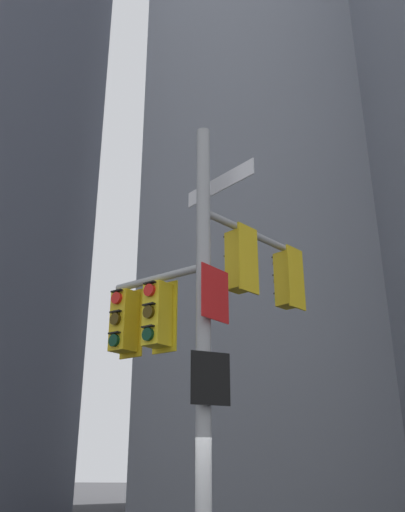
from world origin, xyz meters
name	(u,v)px	position (x,y,z in m)	size (l,w,h in m)	color
building_mid_block	(291,122)	(3.26, 20.83, 21.90)	(14.97, 14.97, 43.79)	#9399A3
signal_pole_assembly	(205,315)	(-0.02, 0.54, 4.35)	(3.28, 2.37, 7.37)	#9EA0A3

